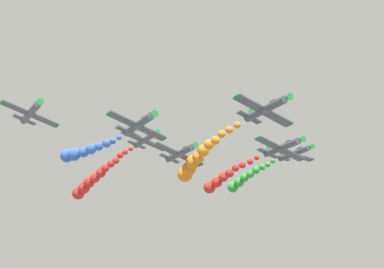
{
  "coord_description": "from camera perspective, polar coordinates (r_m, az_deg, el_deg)",
  "views": [
    {
      "loc": [
        46.04,
        84.26,
        53.13
      ],
      "look_at": [
        0.0,
        0.0,
        83.39
      ],
      "focal_mm": 56.68,
      "sensor_mm": 36.0,
      "label": 1
    }
  ],
  "objects": [
    {
      "name": "airplane_right_outer",
      "position": [
        119.14,
        9.63,
        -1.79
      ],
      "size": [
        9.54,
        10.35,
        2.59
      ],
      "rotation": [
        0.0,
        -0.12,
        0.0
      ],
      "color": "#474C56"
    },
    {
      "name": "airplane_lead",
      "position": [
        84.49,
        6.97,
        2.37
      ],
      "size": [
        9.24,
        10.35,
        3.38
      ],
      "rotation": [
        0.0,
        -0.3,
        0.0
      ],
      "color": "#474C56"
    },
    {
      "name": "airplane_left_outer",
      "position": [
        104.3,
        -1.11,
        -1.8
      ],
      "size": [
        9.27,
        10.35,
        3.34
      ],
      "rotation": [
        0.0,
        -0.29,
        0.0
      ],
      "color": "#474C56"
    },
    {
      "name": "smoke_trail_lead",
      "position": [
        103.71,
        0.29,
        -2.62
      ],
      "size": [
        4.4,
        23.17,
        4.65
      ],
      "color": "orange"
    },
    {
      "name": "smoke_trail_left_inner",
      "position": [
        115.93,
        2.75,
        -4.27
      ],
      "size": [
        2.63,
        17.06,
        4.08
      ],
      "color": "red"
    },
    {
      "name": "smoke_trail_high_slot",
      "position": [
        137.88,
        -9.43,
        -4.37
      ],
      "size": [
        4.98,
        25.06,
        7.13
      ],
      "color": "red"
    },
    {
      "name": "airplane_right_inner",
      "position": [
        88.32,
        -5.03,
        0.92
      ],
      "size": [
        9.27,
        10.35,
        3.33
      ],
      "rotation": [
        0.0,
        -0.29,
        0.0
      ],
      "color": "#474C56"
    },
    {
      "name": "airplane_left_inner",
      "position": [
        101.42,
        8.49,
        -1.25
      ],
      "size": [
        9.29,
        10.35,
        3.31
      ],
      "rotation": [
        0.0,
        -0.28,
        0.0
      ],
      "color": "#474C56"
    },
    {
      "name": "smoke_trail_right_outer",
      "position": [
        131.16,
        4.85,
        -4.28
      ],
      "size": [
        3.28,
        14.72,
        4.74
      ],
      "color": "green"
    },
    {
      "name": "airplane_trailing",
      "position": [
        97.42,
        -14.91,
        1.99
      ],
      "size": [
        9.31,
        10.35,
        3.26
      ],
      "rotation": [
        0.0,
        -0.27,
        0.0
      ],
      "color": "#474C56"
    },
    {
      "name": "airplane_high_slot",
      "position": [
        117.05,
        -4.41,
        -0.51
      ],
      "size": [
        9.34,
        10.35,
        3.2
      ],
      "rotation": [
        0.0,
        -0.26,
        0.0
      ],
      "color": "#474C56"
    },
    {
      "name": "smoke_trail_right_inner",
      "position": [
        104.67,
        -10.48,
        -1.69
      ],
      "size": [
        5.1,
        17.1,
        2.57
      ],
      "color": "blue"
    }
  ]
}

